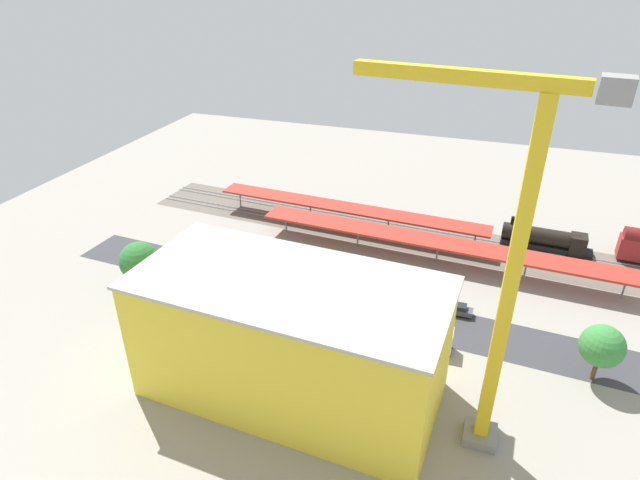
{
  "coord_description": "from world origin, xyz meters",
  "views": [
    {
      "loc": [
        -13.37,
        70.63,
        47.58
      ],
      "look_at": [
        10.3,
        1.07,
        8.01
      ],
      "focal_mm": 29.6,
      "sensor_mm": 36.0,
      "label": 1
    }
  ],
  "objects_px": {
    "tower_crane": "(502,262)",
    "box_truck_0": "(421,337)",
    "locomotive": "(547,240)",
    "traffic_light": "(285,255)",
    "parked_car_5": "(248,269)",
    "street_tree_0": "(139,261)",
    "platform_canopy_near": "(438,242)",
    "parked_car_4": "(286,277)",
    "parked_car_1": "(412,299)",
    "street_tree_1": "(602,346)",
    "construction_building": "(291,340)",
    "street_tree_3": "(314,287)",
    "platform_canopy_far": "(349,208)",
    "parked_car_0": "(457,310)",
    "parked_car_2": "(372,291)",
    "parked_car_6": "(208,263)",
    "parked_car_3": "(324,285)",
    "street_tree_2": "(392,311)",
    "street_tree_4": "(305,282)"
  },
  "relations": [
    {
      "from": "parked_car_1",
      "to": "street_tree_3",
      "type": "xyz_separation_m",
      "value": [
        13.15,
        8.66,
        4.79
      ]
    },
    {
      "from": "platform_canopy_near",
      "to": "box_truck_0",
      "type": "relative_size",
      "value": 7.58
    },
    {
      "from": "platform_canopy_far",
      "to": "parked_car_0",
      "type": "xyz_separation_m",
      "value": [
        -23.57,
        22.38,
        -3.52
      ]
    },
    {
      "from": "tower_crane",
      "to": "box_truck_0",
      "type": "height_order",
      "value": "tower_crane"
    },
    {
      "from": "construction_building",
      "to": "street_tree_1",
      "type": "bearing_deg",
      "value": -154.84
    },
    {
      "from": "platform_canopy_near",
      "to": "street_tree_2",
      "type": "bearing_deg",
      "value": 81.61
    },
    {
      "from": "parked_car_4",
      "to": "street_tree_2",
      "type": "height_order",
      "value": "street_tree_2"
    },
    {
      "from": "parked_car_4",
      "to": "street_tree_3",
      "type": "bearing_deg",
      "value": 134.17
    },
    {
      "from": "tower_crane",
      "to": "street_tree_0",
      "type": "relative_size",
      "value": 5.03
    },
    {
      "from": "parked_car_5",
      "to": "construction_building",
      "type": "height_order",
      "value": "construction_building"
    },
    {
      "from": "platform_canopy_far",
      "to": "parked_car_5",
      "type": "height_order",
      "value": "platform_canopy_far"
    },
    {
      "from": "street_tree_2",
      "to": "tower_crane",
      "type": "bearing_deg",
      "value": 130.2
    },
    {
      "from": "parked_car_6",
      "to": "street_tree_4",
      "type": "xyz_separation_m",
      "value": [
        -20.98,
        8.12,
        5.39
      ]
    },
    {
      "from": "locomotive",
      "to": "tower_crane",
      "type": "height_order",
      "value": "tower_crane"
    },
    {
      "from": "tower_crane",
      "to": "traffic_light",
      "type": "height_order",
      "value": "tower_crane"
    },
    {
      "from": "tower_crane",
      "to": "street_tree_1",
      "type": "xyz_separation_m",
      "value": [
        -14.09,
        -14.34,
        -17.41
      ]
    },
    {
      "from": "parked_car_4",
      "to": "parked_car_1",
      "type": "bearing_deg",
      "value": -178.2
    },
    {
      "from": "parked_car_3",
      "to": "parked_car_5",
      "type": "xyz_separation_m",
      "value": [
        13.88,
        -0.33,
        0.04
      ]
    },
    {
      "from": "parked_car_5",
      "to": "parked_car_1",
      "type": "bearing_deg",
      "value": -179.39
    },
    {
      "from": "locomotive",
      "to": "street_tree_3",
      "type": "relative_size",
      "value": 1.85
    },
    {
      "from": "street_tree_3",
      "to": "traffic_light",
      "type": "relative_size",
      "value": 1.35
    },
    {
      "from": "street_tree_1",
      "to": "street_tree_4",
      "type": "distance_m",
      "value": 39.32
    },
    {
      "from": "construction_building",
      "to": "street_tree_3",
      "type": "relative_size",
      "value": 4.06
    },
    {
      "from": "parked_car_5",
      "to": "street_tree_0",
      "type": "height_order",
      "value": "street_tree_0"
    },
    {
      "from": "parked_car_2",
      "to": "tower_crane",
      "type": "height_order",
      "value": "tower_crane"
    },
    {
      "from": "parked_car_5",
      "to": "street_tree_2",
      "type": "xyz_separation_m",
      "value": [
        -26.54,
        8.89,
        3.49
      ]
    },
    {
      "from": "platform_canopy_far",
      "to": "traffic_light",
      "type": "bearing_deg",
      "value": 76.99
    },
    {
      "from": "tower_crane",
      "to": "street_tree_4",
      "type": "distance_m",
      "value": 33.66
    },
    {
      "from": "parked_car_1",
      "to": "parked_car_5",
      "type": "distance_m",
      "value": 28.06
    },
    {
      "from": "parked_car_0",
      "to": "street_tree_2",
      "type": "xyz_separation_m",
      "value": [
        8.49,
        8.46,
        3.54
      ]
    },
    {
      "from": "parked_car_6",
      "to": "locomotive",
      "type": "bearing_deg",
      "value": -155.37
    },
    {
      "from": "platform_canopy_far",
      "to": "tower_crane",
      "type": "distance_m",
      "value": 56.0
    },
    {
      "from": "parked_car_0",
      "to": "platform_canopy_far",
      "type": "bearing_deg",
      "value": -43.51
    },
    {
      "from": "parked_car_0",
      "to": "tower_crane",
      "type": "height_order",
      "value": "tower_crane"
    },
    {
      "from": "construction_building",
      "to": "traffic_light",
      "type": "height_order",
      "value": "construction_building"
    },
    {
      "from": "box_truck_0",
      "to": "street_tree_0",
      "type": "bearing_deg",
      "value": -0.67
    },
    {
      "from": "platform_canopy_far",
      "to": "street_tree_0",
      "type": "xyz_separation_m",
      "value": [
        25.74,
        31.17,
        0.48
      ]
    },
    {
      "from": "parked_car_4",
      "to": "street_tree_0",
      "type": "xyz_separation_m",
      "value": [
        21.42,
        8.86,
        3.93
      ]
    },
    {
      "from": "parked_car_2",
      "to": "parked_car_3",
      "type": "bearing_deg",
      "value": 4.32
    },
    {
      "from": "traffic_light",
      "to": "street_tree_2",
      "type": "bearing_deg",
      "value": 153.75
    },
    {
      "from": "platform_canopy_near",
      "to": "street_tree_0",
      "type": "bearing_deg",
      "value": 27.75
    },
    {
      "from": "parked_car_3",
      "to": "parked_car_4",
      "type": "height_order",
      "value": "parked_car_4"
    },
    {
      "from": "platform_canopy_near",
      "to": "parked_car_5",
      "type": "height_order",
      "value": "platform_canopy_near"
    },
    {
      "from": "locomotive",
      "to": "street_tree_2",
      "type": "height_order",
      "value": "street_tree_2"
    },
    {
      "from": "locomotive",
      "to": "platform_canopy_far",
      "type": "bearing_deg",
      "value": 5.24
    },
    {
      "from": "parked_car_0",
      "to": "street_tree_2",
      "type": "height_order",
      "value": "street_tree_2"
    },
    {
      "from": "parked_car_2",
      "to": "street_tree_0",
      "type": "relative_size",
      "value": 0.53
    },
    {
      "from": "parked_car_4",
      "to": "tower_crane",
      "type": "height_order",
      "value": "tower_crane"
    },
    {
      "from": "construction_building",
      "to": "traffic_light",
      "type": "bearing_deg",
      "value": -62.59
    },
    {
      "from": "street_tree_3",
      "to": "parked_car_3",
      "type": "bearing_deg",
      "value": -82.72
    }
  ]
}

